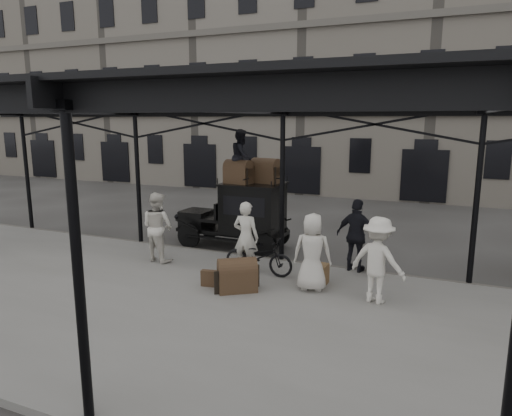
{
  "coord_description": "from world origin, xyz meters",
  "views": [
    {
      "loc": [
        4.33,
        -10.08,
        4.19
      ],
      "look_at": [
        -0.64,
        1.6,
        1.7
      ],
      "focal_mm": 32.0,
      "sensor_mm": 36.0,
      "label": 1
    }
  ],
  "objects_px": {
    "taxi": "(244,212)",
    "bicycle": "(259,256)",
    "steamer_trunk_roof_near": "(238,174)",
    "steamer_trunk_platform": "(237,277)",
    "porter_official": "(357,236)",
    "porter_left": "(246,237)"
  },
  "relations": [
    {
      "from": "taxi",
      "to": "bicycle",
      "type": "distance_m",
      "value": 3.11
    },
    {
      "from": "steamer_trunk_roof_near",
      "to": "bicycle",
      "type": "bearing_deg",
      "value": -45.5
    },
    {
      "from": "bicycle",
      "to": "steamer_trunk_platform",
      "type": "bearing_deg",
      "value": 176.83
    },
    {
      "from": "porter_official",
      "to": "bicycle",
      "type": "xyz_separation_m",
      "value": [
        -2.3,
        -1.28,
        -0.5
      ]
    },
    {
      "from": "porter_official",
      "to": "steamer_trunk_platform",
      "type": "height_order",
      "value": "porter_official"
    },
    {
      "from": "porter_left",
      "to": "porter_official",
      "type": "xyz_separation_m",
      "value": [
        2.69,
        1.23,
        0.02
      ]
    },
    {
      "from": "porter_official",
      "to": "steamer_trunk_roof_near",
      "type": "distance_m",
      "value": 4.34
    },
    {
      "from": "porter_left",
      "to": "bicycle",
      "type": "height_order",
      "value": "porter_left"
    },
    {
      "from": "porter_left",
      "to": "porter_official",
      "type": "relative_size",
      "value": 0.98
    },
    {
      "from": "bicycle",
      "to": "steamer_trunk_platform",
      "type": "relative_size",
      "value": 2.03
    },
    {
      "from": "taxi",
      "to": "bicycle",
      "type": "height_order",
      "value": "taxi"
    },
    {
      "from": "porter_left",
      "to": "steamer_trunk_platform",
      "type": "height_order",
      "value": "porter_left"
    },
    {
      "from": "steamer_trunk_platform",
      "to": "taxi",
      "type": "bearing_deg",
      "value": 77.63
    },
    {
      "from": "steamer_trunk_roof_near",
      "to": "steamer_trunk_platform",
      "type": "relative_size",
      "value": 0.93
    },
    {
      "from": "taxi",
      "to": "porter_official",
      "type": "bearing_deg",
      "value": -18.68
    },
    {
      "from": "porter_official",
      "to": "steamer_trunk_platform",
      "type": "bearing_deg",
      "value": 60.56
    },
    {
      "from": "taxi",
      "to": "steamer_trunk_platform",
      "type": "distance_m",
      "value": 4.24
    },
    {
      "from": "porter_official",
      "to": "bicycle",
      "type": "distance_m",
      "value": 2.68
    },
    {
      "from": "bicycle",
      "to": "steamer_trunk_roof_near",
      "type": "xyz_separation_m",
      "value": [
        -1.68,
        2.35,
        1.85
      ]
    },
    {
      "from": "taxi",
      "to": "steamer_trunk_platform",
      "type": "height_order",
      "value": "taxi"
    },
    {
      "from": "bicycle",
      "to": "steamer_trunk_platform",
      "type": "height_order",
      "value": "bicycle"
    },
    {
      "from": "porter_official",
      "to": "bicycle",
      "type": "height_order",
      "value": "porter_official"
    }
  ]
}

